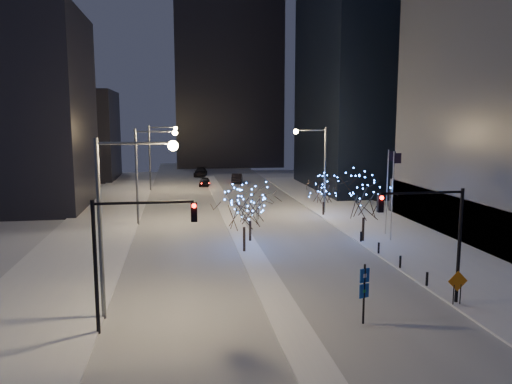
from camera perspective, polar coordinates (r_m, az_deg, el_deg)
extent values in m
plane|color=silver|center=(28.22, 3.68, -14.57)|extent=(160.00, 160.00, 0.00)
cube|color=#B5BCC5|center=(61.60, -3.42, -1.91)|extent=(20.00, 130.00, 0.02)
cube|color=white|center=(56.70, -2.93, -2.74)|extent=(2.00, 80.00, 0.15)
cube|color=white|center=(51.05, 15.35, -4.28)|extent=(10.00, 90.00, 0.15)
cube|color=white|center=(47.36, -18.78, -5.41)|extent=(8.00, 90.00, 0.15)
cube|color=black|center=(97.51, -21.02, 6.07)|extent=(18.00, 16.00, 16.00)
cube|color=black|center=(118.35, -3.28, 13.21)|extent=(24.00, 14.00, 42.00)
cylinder|color=#595E66|center=(28.31, -17.38, -4.23)|extent=(0.24, 0.24, 10.00)
cylinder|color=#595E66|center=(27.46, -13.67, 5.44)|extent=(4.00, 0.16, 0.16)
sphere|color=#FFC37F|center=(27.38, -9.46, 5.24)|extent=(0.56, 0.56, 0.56)
cylinder|color=#595E66|center=(52.85, -13.47, 1.64)|extent=(0.24, 0.24, 10.00)
cylinder|color=#595E66|center=(52.41, -11.46, 6.80)|extent=(4.00, 0.16, 0.16)
sphere|color=#FFC37F|center=(52.36, -9.25, 6.69)|extent=(0.56, 0.56, 0.56)
cylinder|color=#595E66|center=(77.69, -12.05, 3.77)|extent=(0.24, 0.24, 10.00)
cylinder|color=#595E66|center=(77.39, -10.67, 7.28)|extent=(4.00, 0.16, 0.16)
sphere|color=#FFC37F|center=(77.36, -9.17, 7.20)|extent=(0.56, 0.56, 0.56)
cylinder|color=#595E66|center=(58.13, 7.89, 2.38)|extent=(0.24, 0.24, 10.00)
cylinder|color=#595E66|center=(57.35, 6.29, 7.04)|extent=(3.50, 0.16, 0.16)
sphere|color=#FFC37F|center=(56.93, 4.58, 6.90)|extent=(0.56, 0.56, 0.56)
cylinder|color=black|center=(26.77, -17.86, -8.30)|extent=(0.20, 0.20, 7.00)
cylinder|color=black|center=(25.75, -12.69, -1.20)|extent=(5.00, 0.14, 0.14)
cube|color=black|center=(25.79, -7.10, -2.28)|extent=(0.32, 0.28, 1.00)
sphere|color=#FF0C05|center=(25.55, -7.10, -1.59)|extent=(0.22, 0.22, 0.22)
cylinder|color=black|center=(31.85, 22.20, -5.87)|extent=(0.20, 0.20, 7.00)
cylinder|color=black|center=(30.01, 18.46, -0.09)|extent=(5.00, 0.14, 0.14)
cube|color=black|center=(29.03, 14.02, -1.28)|extent=(0.32, 0.28, 1.00)
sphere|color=#FF0C05|center=(28.82, 14.18, -0.65)|extent=(0.22, 0.22, 0.22)
cylinder|color=silver|center=(45.91, 15.30, -0.49)|extent=(0.10, 0.10, 8.00)
cube|color=black|center=(45.67, 15.87, 3.74)|extent=(0.70, 0.03, 0.90)
cylinder|color=silver|center=(48.41, 14.75, -0.03)|extent=(0.10, 0.10, 8.00)
cube|color=black|center=(48.19, 15.28, 3.99)|extent=(0.70, 0.03, 0.90)
cylinder|color=black|center=(34.98, 18.96, -9.38)|extent=(0.16, 0.16, 0.90)
cylinder|color=black|center=(38.40, 16.16, -7.67)|extent=(0.16, 0.16, 0.90)
cylinder|color=black|center=(41.92, 13.84, -6.23)|extent=(0.16, 0.16, 0.90)
cylinder|color=black|center=(45.52, 11.90, -5.01)|extent=(0.16, 0.16, 0.90)
imported|color=black|center=(82.56, -5.90, 1.18)|extent=(2.14, 4.32, 1.41)
imported|color=black|center=(86.37, -2.18, 1.60)|extent=(2.50, 5.12, 1.62)
imported|color=black|center=(96.62, -6.35, 2.28)|extent=(3.03, 5.85, 1.62)
cylinder|color=black|center=(41.26, -1.35, -5.41)|extent=(0.22, 0.22, 2.02)
cylinder|color=black|center=(44.79, -0.67, -4.46)|extent=(0.22, 0.22, 1.79)
cylinder|color=black|center=(45.76, 12.14, -4.17)|extent=(0.22, 0.22, 2.10)
cylinder|color=black|center=(57.30, 7.71, -1.86)|extent=(0.22, 0.22, 1.47)
cylinder|color=black|center=(27.88, 12.24, -11.36)|extent=(0.11, 0.11, 3.34)
cube|color=#0D3A93|center=(27.55, 12.31, -9.31)|extent=(0.59, 0.26, 0.76)
cube|color=#0D3A93|center=(27.82, 12.25, -10.99)|extent=(0.59, 0.26, 0.76)
cylinder|color=black|center=(32.08, 21.64, -10.85)|extent=(0.07, 0.07, 1.20)
cylinder|color=black|center=(32.30, 22.32, -10.76)|extent=(0.07, 0.07, 1.20)
cube|color=orange|center=(31.94, 22.06, -9.42)|extent=(1.24, 0.05, 1.24)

